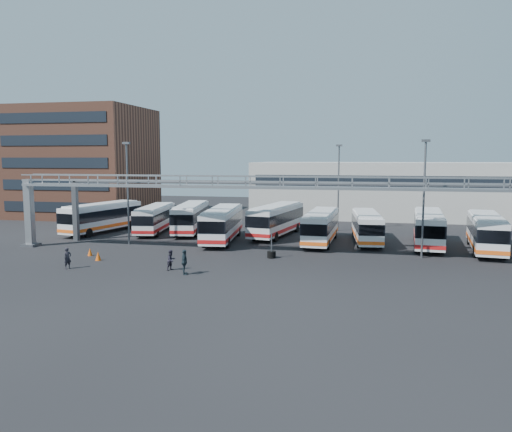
% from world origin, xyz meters
% --- Properties ---
extents(ground, '(140.00, 140.00, 0.00)m').
position_xyz_m(ground, '(0.00, 0.00, 0.00)').
color(ground, black).
rests_on(ground, ground).
extents(gantry, '(51.40, 5.15, 7.10)m').
position_xyz_m(gantry, '(0.00, 5.87, 5.51)').
color(gantry, gray).
rests_on(gantry, ground).
extents(apartment_building, '(18.00, 15.00, 16.00)m').
position_xyz_m(apartment_building, '(-34.00, 30.00, 8.00)').
color(apartment_building, brown).
rests_on(apartment_building, ground).
extents(warehouse, '(42.00, 14.00, 8.00)m').
position_xyz_m(warehouse, '(12.00, 38.00, 4.00)').
color(warehouse, '#9E9E99').
rests_on(warehouse, ground).
extents(light_pole_left, '(0.70, 0.35, 10.21)m').
position_xyz_m(light_pole_left, '(-16.00, 8.00, 5.73)').
color(light_pole_left, '#4C4F54').
rests_on(light_pole_left, ground).
extents(light_pole_mid, '(0.70, 0.35, 10.21)m').
position_xyz_m(light_pole_mid, '(12.00, 7.00, 5.73)').
color(light_pole_mid, '#4C4F54').
rests_on(light_pole_mid, ground).
extents(light_pole_back, '(0.70, 0.35, 10.21)m').
position_xyz_m(light_pole_back, '(4.00, 22.00, 5.73)').
color(light_pole_back, '#4C4F54').
rests_on(light_pole_back, ground).
extents(bus_0, '(4.88, 11.57, 3.43)m').
position_xyz_m(bus_0, '(-22.73, 14.80, 1.89)').
color(bus_0, silver).
rests_on(bus_0, ground).
extents(bus_1, '(3.97, 10.62, 3.15)m').
position_xyz_m(bus_1, '(-16.68, 15.99, 1.74)').
color(bus_1, silver).
rests_on(bus_1, ground).
extents(bus_2, '(4.32, 11.36, 3.37)m').
position_xyz_m(bus_2, '(-12.59, 16.87, 1.86)').
color(bus_2, silver).
rests_on(bus_2, ground).
extents(bus_3, '(3.86, 11.73, 3.50)m').
position_xyz_m(bus_3, '(-7.34, 11.73, 1.94)').
color(bus_3, silver).
rests_on(bus_3, ground).
extents(bus_4, '(4.58, 11.77, 3.49)m').
position_xyz_m(bus_4, '(-2.42, 16.40, 1.93)').
color(bus_4, silver).
rests_on(bus_4, ground).
extents(bus_5, '(2.95, 10.94, 3.29)m').
position_xyz_m(bus_5, '(2.79, 12.73, 1.82)').
color(bus_5, silver).
rests_on(bus_5, ground).
extents(bus_6, '(3.30, 10.51, 3.14)m').
position_xyz_m(bus_6, '(7.33, 14.16, 1.74)').
color(bus_6, silver).
rests_on(bus_6, ground).
extents(bus_7, '(3.57, 11.48, 3.43)m').
position_xyz_m(bus_7, '(13.24, 13.13, 1.90)').
color(bus_7, silver).
rests_on(bus_7, ground).
extents(bus_8, '(3.87, 11.46, 3.41)m').
position_xyz_m(bus_8, '(18.14, 11.59, 1.89)').
color(bus_8, silver).
rests_on(bus_8, ground).
extents(pedestrian_a, '(0.62, 0.73, 1.68)m').
position_xyz_m(pedestrian_a, '(-15.59, -3.28, 0.84)').
color(pedestrian_a, black).
rests_on(pedestrian_a, ground).
extents(pedestrian_b, '(0.85, 0.94, 1.58)m').
position_xyz_m(pedestrian_b, '(-7.48, -2.00, 0.79)').
color(pedestrian_b, '#24212E').
rests_on(pedestrian_b, ground).
extents(pedestrian_d, '(0.79, 1.20, 1.89)m').
position_xyz_m(pedestrian_d, '(-5.95, -3.19, 0.94)').
color(pedestrian_d, '#1A272F').
rests_on(pedestrian_d, ground).
extents(cone_left, '(0.53, 0.53, 0.68)m').
position_xyz_m(cone_left, '(-16.70, 1.83, 0.34)').
color(cone_left, '#D04E0B').
rests_on(cone_left, ground).
extents(cone_right, '(0.50, 0.50, 0.77)m').
position_xyz_m(cone_right, '(-14.92, 0.11, 0.39)').
color(cone_right, '#D04E0B').
rests_on(cone_right, ground).
extents(tire_stack, '(0.75, 0.75, 2.15)m').
position_xyz_m(tire_stack, '(-0.74, 4.30, 0.36)').
color(tire_stack, black).
rests_on(tire_stack, ground).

